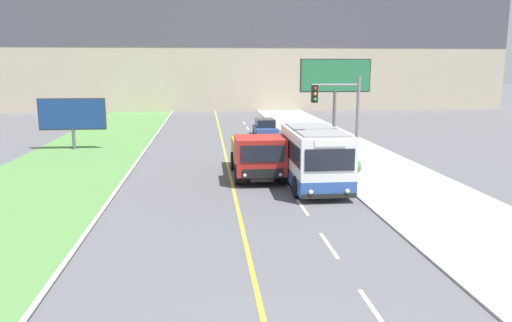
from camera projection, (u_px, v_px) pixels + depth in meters
name	position (u px, v px, depth m)	size (l,w,h in m)	color
apartment_block_background	(213.00, 22.00, 67.79)	(80.00, 8.04, 23.73)	#BCAD93
city_bus	(315.00, 159.00, 24.14)	(2.62, 5.97, 2.94)	white
dump_truck	(258.00, 157.00, 26.14)	(2.59, 6.64, 2.38)	black
car_distant	(265.00, 128.00, 42.76)	(1.80, 4.30, 1.45)	#2D4784
traffic_light_mast	(343.00, 119.00, 23.06)	(2.28, 0.32, 5.45)	slate
billboard_large	(335.00, 79.00, 36.14)	(5.19, 0.24, 6.42)	#59595B
billboard_small	(72.00, 115.00, 35.37)	(4.66, 0.24, 3.67)	#59595B
planter_round_near	(353.00, 172.00, 25.26)	(1.01, 1.01, 1.22)	silver
planter_round_second	(336.00, 157.00, 29.28)	(0.98, 0.98, 1.20)	silver
planter_round_third	(321.00, 146.00, 33.28)	(1.01, 1.01, 1.24)	silver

